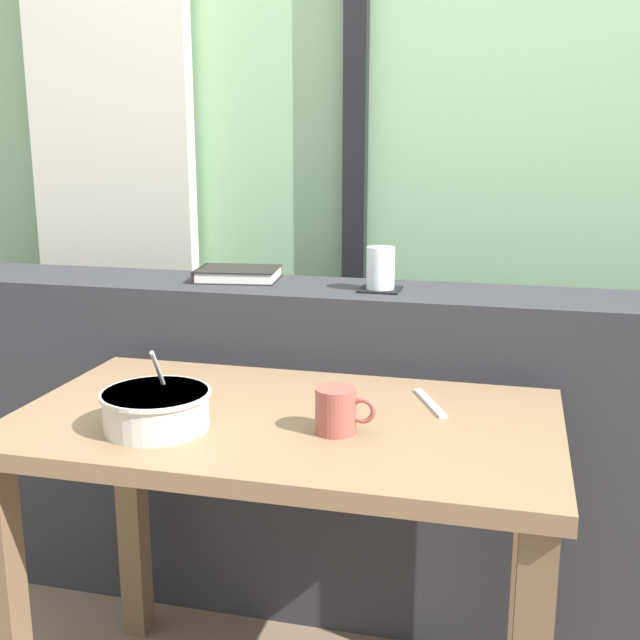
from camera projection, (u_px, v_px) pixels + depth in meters
The scene contains 11 objects.
outdoor_backdrop at pixel (386, 89), 2.41m from camera, with size 4.80×0.08×2.80m, color #8EBC89.
curtain_left_panel at pixel (111, 139), 2.56m from camera, with size 0.56×0.06×2.50m, color beige.
window_divider_post at pixel (356, 122), 2.38m from camera, with size 0.07×0.05×2.60m, color black.
dark_console_ledge at pixel (344, 451), 2.09m from camera, with size 2.80×0.29×0.88m, color #2D2D33.
breakfast_table at pixel (286, 477), 1.56m from camera, with size 1.06×0.60×0.72m.
coaster_square at pixel (380, 289), 1.95m from camera, with size 0.10×0.10×0.01m, color black.
juice_glass at pixel (380, 270), 1.94m from camera, with size 0.07×0.07×0.10m.
closed_book at pixel (237, 274), 2.09m from camera, with size 0.23×0.18×0.03m.
soup_bowl at pixel (156, 410), 1.46m from camera, with size 0.20×0.20×0.16m.
fork_utensil at pixel (430, 403), 1.60m from camera, with size 0.02×0.17×0.01m, color silver.
ceramic_mug at pixel (337, 410), 1.44m from camera, with size 0.11×0.08×0.08m.
Camera 1 is at (0.42, -1.36, 1.25)m, focal length 44.11 mm.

